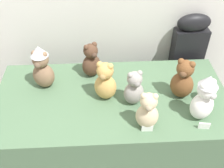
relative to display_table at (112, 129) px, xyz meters
name	(u,v)px	position (x,y,z in m)	size (l,w,h in m)	color
display_table	(112,129)	(0.00, 0.00, 0.00)	(1.65, 0.81, 0.71)	#4C6B4C
instrument_case	(184,67)	(0.69, 0.54, 0.18)	(0.29, 0.14, 1.06)	black
teddy_bear_sand	(148,112)	(0.20, -0.27, 0.48)	(0.15, 0.13, 0.27)	#CCB78E
teddy_bear_chestnut	(183,80)	(0.48, -0.01, 0.50)	(0.20, 0.19, 0.31)	brown
teddy_bear_honey	(105,82)	(-0.05, 0.00, 0.50)	(0.19, 0.17, 0.30)	tan
teddy_bear_cocoa	(91,61)	(-0.14, 0.25, 0.49)	(0.19, 0.18, 0.28)	#4C3323
teddy_bear_ash	(134,89)	(0.14, -0.06, 0.48)	(0.16, 0.15, 0.27)	gray
teddy_bear_mocha	(42,68)	(-0.48, 0.15, 0.52)	(0.19, 0.17, 0.34)	#7F6047
teddy_bear_snow	(204,98)	(0.56, -0.21, 0.52)	(0.20, 0.19, 0.34)	white
party_cup_green	(206,94)	(0.64, -0.07, 0.41)	(0.08, 0.08, 0.11)	#238C3D
name_card_front_left	(204,126)	(0.56, -0.32, 0.38)	(0.07, 0.01, 0.05)	white
name_card_front_middle	(147,128)	(0.20, -0.32, 0.38)	(0.07, 0.01, 0.05)	white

